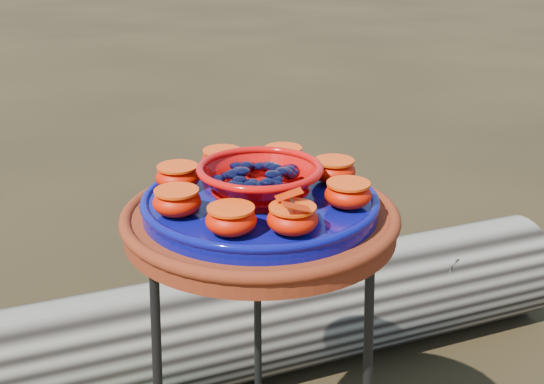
{
  "coord_description": "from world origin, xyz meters",
  "views": [
    {
      "loc": [
        -0.04,
        -1.04,
        1.19
      ],
      "look_at": [
        0.02,
        0.0,
        0.77
      ],
      "focal_mm": 45.0,
      "sensor_mm": 36.0,
      "label": 1
    }
  ],
  "objects_px": {
    "terracotta_saucer": "(260,222)",
    "red_bowl": "(260,182)",
    "cobalt_plate": "(260,205)",
    "driftwood_log": "(282,314)"
  },
  "relations": [
    {
      "from": "terracotta_saucer",
      "to": "red_bowl",
      "type": "xyz_separation_m",
      "value": [
        0.0,
        0.0,
        0.07
      ]
    },
    {
      "from": "terracotta_saucer",
      "to": "red_bowl",
      "type": "bearing_deg",
      "value": 0.0
    },
    {
      "from": "cobalt_plate",
      "to": "red_bowl",
      "type": "xyz_separation_m",
      "value": [
        0.0,
        0.0,
        0.04
      ]
    },
    {
      "from": "red_bowl",
      "to": "driftwood_log",
      "type": "xyz_separation_m",
      "value": [
        0.08,
        0.61,
        -0.63
      ]
    },
    {
      "from": "cobalt_plate",
      "to": "red_bowl",
      "type": "height_order",
      "value": "red_bowl"
    },
    {
      "from": "terracotta_saucer",
      "to": "red_bowl",
      "type": "distance_m",
      "value": 0.07
    },
    {
      "from": "terracotta_saucer",
      "to": "cobalt_plate",
      "type": "distance_m",
      "value": 0.03
    },
    {
      "from": "terracotta_saucer",
      "to": "cobalt_plate",
      "type": "xyz_separation_m",
      "value": [
        0.0,
        0.0,
        0.03
      ]
    },
    {
      "from": "red_bowl",
      "to": "driftwood_log",
      "type": "height_order",
      "value": "red_bowl"
    },
    {
      "from": "red_bowl",
      "to": "cobalt_plate",
      "type": "bearing_deg",
      "value": 0.0
    }
  ]
}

